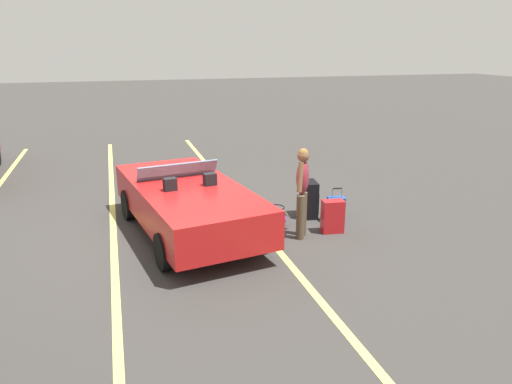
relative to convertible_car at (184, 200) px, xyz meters
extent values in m
plane|color=#383533|center=(-0.21, -0.04, -0.59)|extent=(80.00, 80.00, 0.00)
cube|color=#EAE066|center=(-0.21, -1.38, -0.59)|extent=(18.00, 0.12, 0.01)
cube|color=#EAE066|center=(-0.21, 1.32, -0.59)|extent=(18.00, 0.12, 0.01)
cube|color=red|center=(-0.21, -0.04, 0.03)|extent=(4.34, 2.43, 0.64)
cube|color=red|center=(1.21, 0.21, -0.08)|extent=(1.58, 1.87, 0.38)
cube|color=slate|center=(0.30, 0.05, 0.50)|extent=(0.44, 1.56, 0.31)
cube|color=black|center=(-0.47, 0.29, 0.46)|extent=(0.19, 0.24, 0.22)
cube|color=black|center=(-0.35, -0.43, 0.46)|extent=(0.19, 0.24, 0.22)
cylinder|color=black|center=(0.91, 0.98, -0.29)|extent=(0.63, 0.32, 0.60)
cylinder|color=black|center=(1.18, -0.62, -0.29)|extent=(0.63, 0.32, 0.60)
cylinder|color=black|center=(-1.60, 0.55, -0.29)|extent=(0.63, 0.32, 0.60)
cylinder|color=black|center=(-1.32, -1.05, -0.29)|extent=(0.63, 0.32, 0.60)
cube|color=black|center=(0.01, -2.53, -0.22)|extent=(0.51, 0.34, 0.74)
cube|color=black|center=(-0.02, -2.68, -0.27)|extent=(0.38, 0.07, 0.41)
cylinder|color=gray|center=(0.15, -2.47, 0.32)|extent=(0.02, 0.02, 0.33)
cylinder|color=gray|center=(-0.11, -2.44, 0.32)|extent=(0.02, 0.02, 0.33)
cylinder|color=black|center=(0.02, -2.45, 0.49)|extent=(0.27, 0.06, 0.03)
sphere|color=black|center=(0.19, -2.45, -0.57)|extent=(0.04, 0.04, 0.04)
sphere|color=black|center=(-0.15, -2.40, -0.57)|extent=(0.04, 0.04, 0.04)
cube|color=red|center=(-0.92, -2.62, -0.28)|extent=(0.29, 0.43, 0.62)
sphere|color=black|center=(-0.85, -2.77, -0.57)|extent=(0.04, 0.04, 0.04)
sphere|color=black|center=(-0.81, -2.50, -0.57)|extent=(0.04, 0.04, 0.04)
cube|color=#1E479E|center=(-0.41, -2.93, -0.34)|extent=(0.27, 0.38, 0.50)
cube|color=navy|center=(-0.31, -2.96, -0.38)|extent=(0.08, 0.27, 0.28)
cylinder|color=gray|center=(-0.45, -2.83, 0.01)|extent=(0.02, 0.02, 0.20)
cylinder|color=gray|center=(-0.49, -3.01, 0.01)|extent=(0.02, 0.02, 0.20)
cylinder|color=black|center=(-0.47, -2.92, 0.11)|extent=(0.07, 0.19, 0.03)
sphere|color=black|center=(-0.46, -2.80, -0.57)|extent=(0.04, 0.04, 0.04)
sphere|color=black|center=(-0.51, -3.03, -0.57)|extent=(0.04, 0.04, 0.04)
ellipsoid|color=#991E8C|center=(-0.18, -1.74, -0.44)|extent=(0.69, 0.44, 0.30)
torus|color=black|center=(-0.18, -1.74, -0.26)|extent=(0.45, 0.45, 0.02)
cylinder|color=#4C3F2D|center=(-1.05, -1.92, -0.18)|extent=(0.21, 0.21, 0.82)
cylinder|color=#4C3F2D|center=(-0.88, -2.03, -0.18)|extent=(0.21, 0.21, 0.82)
ellipsoid|color=maroon|center=(-0.97, -1.98, 0.53)|extent=(0.39, 0.36, 0.60)
sphere|color=brown|center=(-0.97, -1.98, 0.93)|extent=(0.21, 0.21, 0.21)
sphere|color=olive|center=(-0.97, -1.98, 0.97)|extent=(0.18, 0.18, 0.18)
cylinder|color=brown|center=(-1.14, -1.87, 0.60)|extent=(0.21, 0.18, 0.53)
cylinder|color=brown|center=(-0.80, -2.09, 0.60)|extent=(0.21, 0.18, 0.53)
camera|label=1|loc=(-8.61, 1.16, 2.81)|focal=33.89mm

